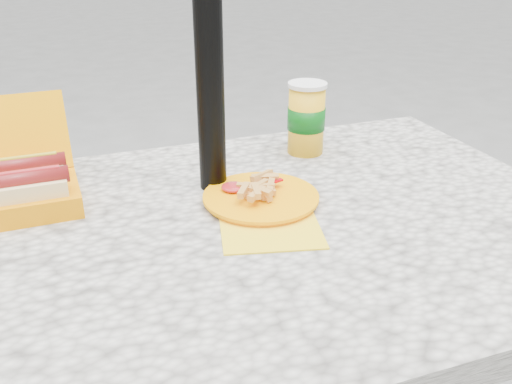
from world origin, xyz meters
name	(u,v)px	position (x,y,z in m)	size (l,w,h in m)	color
picnic_table	(242,279)	(0.00, 0.00, 0.64)	(1.20, 0.80, 0.75)	beige
hotdog_box	(10,188)	(-0.35, 0.19, 0.79)	(0.23, 0.21, 0.17)	#FF9D00
fries_plate	(260,198)	(0.06, 0.06, 0.76)	(0.22, 0.29, 0.04)	yellow
soda_cup	(306,118)	(0.24, 0.26, 0.83)	(0.08, 0.08, 0.15)	yellow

